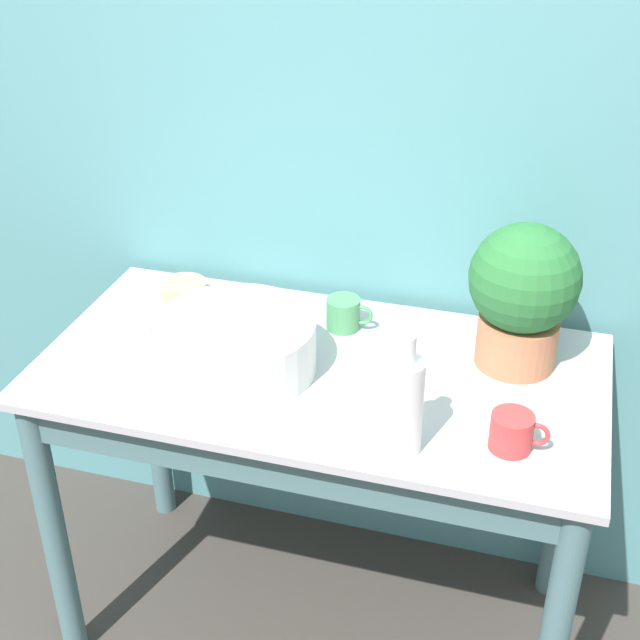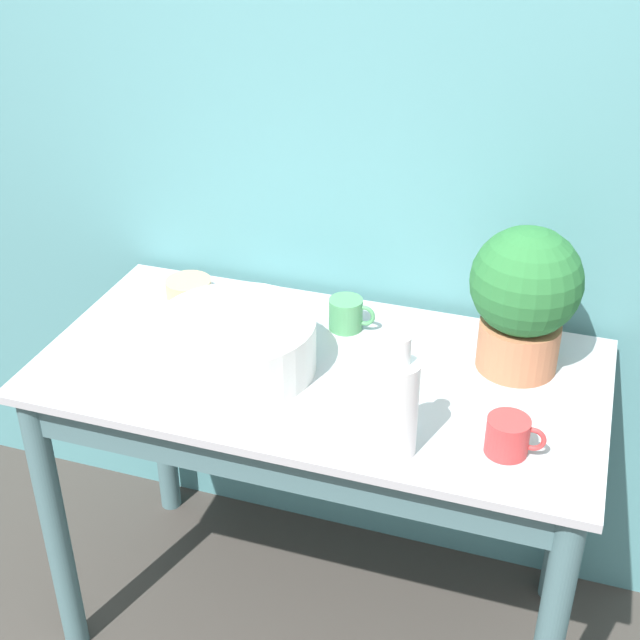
% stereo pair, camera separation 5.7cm
% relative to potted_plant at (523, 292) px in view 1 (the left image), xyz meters
% --- Properties ---
extents(wall_back, '(6.00, 0.05, 2.40)m').
position_rel_potted_plant_xyz_m(wall_back, '(-0.41, 0.24, 0.22)').
color(wall_back, teal).
rests_on(wall_back, ground_plane).
extents(counter_table, '(1.25, 0.64, 0.80)m').
position_rel_potted_plant_xyz_m(counter_table, '(-0.41, -0.16, -0.35)').
color(counter_table, slate).
rests_on(counter_table, ground_plane).
extents(potted_plant, '(0.24, 0.24, 0.33)m').
position_rel_potted_plant_xyz_m(potted_plant, '(0.00, 0.00, 0.00)').
color(potted_plant, '#B7704C').
rests_on(potted_plant, counter_table).
extents(bowl_wash_large, '(0.35, 0.35, 0.12)m').
position_rel_potted_plant_xyz_m(bowl_wash_large, '(-0.59, -0.20, -0.12)').
color(bowl_wash_large, silver).
rests_on(bowl_wash_large, counter_table).
extents(bottle_tall, '(0.08, 0.08, 0.26)m').
position_rel_potted_plant_xyz_m(bottle_tall, '(-0.18, -0.37, -0.07)').
color(bottle_tall, white).
rests_on(bottle_tall, counter_table).
extents(mug_green, '(0.11, 0.08, 0.08)m').
position_rel_potted_plant_xyz_m(mug_green, '(-0.40, 0.04, -0.14)').
color(mug_green, '#4C935B').
rests_on(mug_green, counter_table).
extents(mug_red, '(0.12, 0.08, 0.08)m').
position_rel_potted_plant_xyz_m(mug_red, '(0.02, -0.31, -0.14)').
color(mug_red, '#C63838').
rests_on(mug_red, counter_table).
extents(bowl_small_tan, '(0.12, 0.12, 0.04)m').
position_rel_potted_plant_xyz_m(bowl_small_tan, '(-0.83, 0.07, -0.16)').
color(bowl_small_tan, tan).
rests_on(bowl_small_tan, counter_table).
extents(bowl_small_enamel_white, '(0.14, 0.14, 0.06)m').
position_rel_potted_plant_xyz_m(bowl_small_enamel_white, '(-0.86, -0.14, -0.15)').
color(bowl_small_enamel_white, silver).
rests_on(bowl_small_enamel_white, counter_table).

